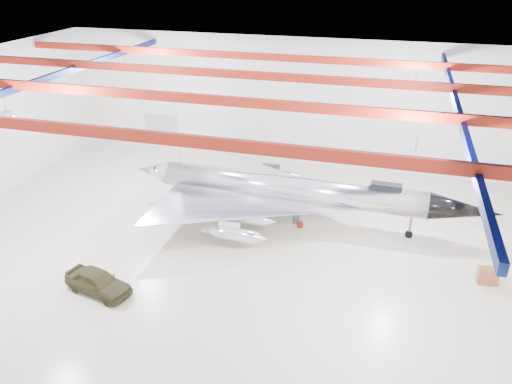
% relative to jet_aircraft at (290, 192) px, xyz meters
% --- Properties ---
extents(floor, '(40.00, 40.00, 0.00)m').
position_rel_jet_aircraft_xyz_m(floor, '(-2.68, -4.27, -2.27)').
color(floor, beige).
rests_on(floor, ground).
extents(wall_back, '(40.00, 0.00, 40.00)m').
position_rel_jet_aircraft_xyz_m(wall_back, '(-2.68, 10.73, 3.23)').
color(wall_back, silver).
rests_on(wall_back, floor).
extents(ceiling, '(40.00, 40.00, 0.00)m').
position_rel_jet_aircraft_xyz_m(ceiling, '(-2.68, -4.27, 8.73)').
color(ceiling, '#0A0F38').
rests_on(ceiling, wall_back).
extents(ceiling_structure, '(39.50, 29.50, 1.08)m').
position_rel_jet_aircraft_xyz_m(ceiling_structure, '(-2.68, -4.27, 8.06)').
color(ceiling_structure, maroon).
rests_on(ceiling_structure, ceiling).
extents(jet_aircraft, '(25.32, 14.67, 6.91)m').
position_rel_jet_aircraft_xyz_m(jet_aircraft, '(0.00, 0.00, 0.00)').
color(jet_aircraft, silver).
rests_on(jet_aircraft, floor).
extents(jeep, '(4.29, 2.50, 1.37)m').
position_rel_jet_aircraft_xyz_m(jeep, '(-8.35, -11.01, -1.58)').
color(jeep, '#313018').
rests_on(jeep, floor).
extents(desk, '(1.15, 0.65, 1.02)m').
position_rel_jet_aircraft_xyz_m(desk, '(12.53, -4.17, -1.76)').
color(desk, brown).
rests_on(desk, floor).
extents(crate_ply, '(0.65, 0.55, 0.41)m').
position_rel_jet_aircraft_xyz_m(crate_ply, '(-7.71, 1.09, -2.06)').
color(crate_ply, olive).
rests_on(crate_ply, floor).
extents(toolbox_red, '(0.55, 0.49, 0.32)m').
position_rel_jet_aircraft_xyz_m(toolbox_red, '(-1.99, 3.54, -2.11)').
color(toolbox_red, maroon).
rests_on(toolbox_red, floor).
extents(engine_drum, '(0.58, 0.58, 0.47)m').
position_rel_jet_aircraft_xyz_m(engine_drum, '(0.57, -0.18, -2.03)').
color(engine_drum, '#59595B').
rests_on(engine_drum, floor).
extents(parts_bin, '(0.69, 0.57, 0.46)m').
position_rel_jet_aircraft_xyz_m(parts_bin, '(0.55, 4.22, -2.03)').
color(parts_bin, olive).
rests_on(parts_bin, floor).
extents(crate_small, '(0.46, 0.39, 0.30)m').
position_rel_jet_aircraft_xyz_m(crate_small, '(-8.75, 3.05, -2.12)').
color(crate_small, '#59595B').
rests_on(crate_small, floor).
extents(tool_chest, '(0.48, 0.48, 0.36)m').
position_rel_jet_aircraft_xyz_m(tool_chest, '(0.97, -0.72, -2.09)').
color(tool_chest, maroon).
rests_on(tool_chest, floor).
extents(oil_barrel, '(0.67, 0.62, 0.38)m').
position_rel_jet_aircraft_xyz_m(oil_barrel, '(-4.98, 1.11, -2.08)').
color(oil_barrel, olive).
rests_on(oil_barrel, floor).
extents(spares_box, '(0.47, 0.47, 0.36)m').
position_rel_jet_aircraft_xyz_m(spares_box, '(-1.66, 4.76, -2.09)').
color(spares_box, '#59595B').
rests_on(spares_box, floor).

